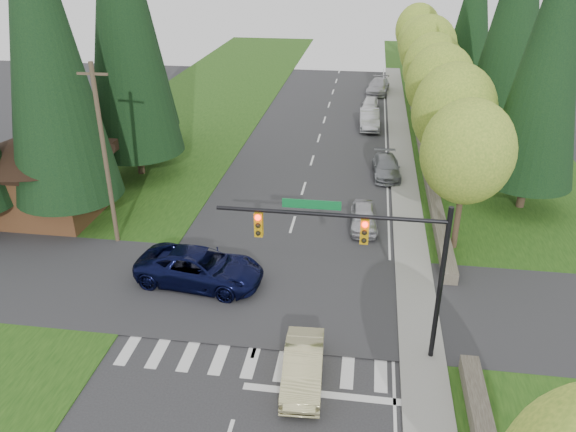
% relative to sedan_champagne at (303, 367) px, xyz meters
% --- Properties ---
extents(ground, '(120.00, 120.00, 0.00)m').
position_rel_sedan_champagne_xyz_m(ground, '(-2.21, -2.41, -0.70)').
color(ground, '#28282B').
rests_on(ground, ground).
extents(grass_east, '(14.00, 110.00, 0.06)m').
position_rel_sedan_champagne_xyz_m(grass_east, '(10.79, 17.59, -0.67)').
color(grass_east, '#1B4211').
rests_on(grass_east, ground).
extents(grass_west, '(14.00, 110.00, 0.06)m').
position_rel_sedan_champagne_xyz_m(grass_west, '(-15.21, 17.59, -0.67)').
color(grass_west, '#1B4211').
rests_on(grass_west, ground).
extents(cross_street, '(120.00, 8.00, 0.10)m').
position_rel_sedan_champagne_xyz_m(cross_street, '(-2.21, 5.59, -0.70)').
color(cross_street, '#28282B').
rests_on(cross_street, ground).
extents(sidewalk_east, '(1.80, 80.00, 0.13)m').
position_rel_sedan_champagne_xyz_m(sidewalk_east, '(4.69, 19.59, -0.63)').
color(sidewalk_east, gray).
rests_on(sidewalk_east, ground).
extents(curb_east, '(0.20, 80.00, 0.13)m').
position_rel_sedan_champagne_xyz_m(curb_east, '(3.84, 19.59, -0.63)').
color(curb_east, gray).
rests_on(curb_east, ground).
extents(stone_wall_north, '(0.70, 40.00, 0.70)m').
position_rel_sedan_champagne_xyz_m(stone_wall_north, '(6.39, 27.59, -0.35)').
color(stone_wall_north, '#4C4438').
rests_on(stone_wall_north, ground).
extents(traffic_signal, '(8.70, 0.37, 6.80)m').
position_rel_sedan_champagne_xyz_m(traffic_signal, '(2.16, 2.08, 4.29)').
color(traffic_signal, black).
rests_on(traffic_signal, ground).
extents(brown_building, '(8.40, 8.40, 5.40)m').
position_rel_sedan_champagne_xyz_m(brown_building, '(-17.21, 12.59, 2.44)').
color(brown_building, '#4C2D19').
rests_on(brown_building, ground).
extents(utility_pole, '(1.60, 0.24, 10.00)m').
position_rel_sedan_champagne_xyz_m(utility_pole, '(-11.71, 9.59, 4.44)').
color(utility_pole, '#473828').
rests_on(utility_pole, ground).
extents(decid_tree_0, '(4.80, 4.80, 8.37)m').
position_rel_sedan_champagne_xyz_m(decid_tree_0, '(6.99, 11.59, 4.90)').
color(decid_tree_0, '#38281C').
rests_on(decid_tree_0, ground).
extents(decid_tree_1, '(5.20, 5.20, 8.80)m').
position_rel_sedan_champagne_xyz_m(decid_tree_1, '(7.09, 18.59, 5.10)').
color(decid_tree_1, '#38281C').
rests_on(decid_tree_1, ground).
extents(decid_tree_2, '(5.00, 5.00, 8.82)m').
position_rel_sedan_champagne_xyz_m(decid_tree_2, '(6.89, 25.59, 5.23)').
color(decid_tree_2, '#38281C').
rests_on(decid_tree_2, ground).
extents(decid_tree_3, '(5.00, 5.00, 8.55)m').
position_rel_sedan_champagne_xyz_m(decid_tree_3, '(6.99, 32.59, 4.97)').
color(decid_tree_3, '#38281C').
rests_on(decid_tree_3, ground).
extents(decid_tree_4, '(5.40, 5.40, 9.18)m').
position_rel_sedan_champagne_xyz_m(decid_tree_4, '(7.09, 39.59, 5.36)').
color(decid_tree_4, '#38281C').
rests_on(decid_tree_4, ground).
extents(decid_tree_5, '(4.80, 4.80, 8.30)m').
position_rel_sedan_champagne_xyz_m(decid_tree_5, '(6.89, 46.59, 4.83)').
color(decid_tree_5, '#38281C').
rests_on(decid_tree_5, ground).
extents(decid_tree_6, '(5.20, 5.20, 8.86)m').
position_rel_sedan_champagne_xyz_m(decid_tree_6, '(6.99, 53.59, 5.17)').
color(decid_tree_6, '#38281C').
rests_on(decid_tree_6, ground).
extents(conifer_w_a, '(6.12, 6.12, 19.80)m').
position_rel_sedan_champagne_xyz_m(conifer_w_a, '(-15.21, 11.59, 10.10)').
color(conifer_w_a, '#38281C').
rests_on(conifer_w_a, ground).
extents(conifer_w_b, '(5.44, 5.44, 17.80)m').
position_rel_sedan_champagne_xyz_m(conifer_w_b, '(-18.21, 15.59, 9.09)').
color(conifer_w_b, '#38281C').
rests_on(conifer_w_b, ground).
extents(conifer_w_c, '(6.46, 6.46, 20.80)m').
position_rel_sedan_champagne_xyz_m(conifer_w_c, '(-14.21, 19.59, 10.60)').
color(conifer_w_c, '#38281C').
rests_on(conifer_w_c, ground).
extents(conifer_w_e, '(5.78, 5.78, 18.80)m').
position_rel_sedan_champagne_xyz_m(conifer_w_e, '(-16.21, 25.59, 9.59)').
color(conifer_w_e, '#38281C').
rests_on(conifer_w_e, ground).
extents(conifer_e_a, '(5.44, 5.44, 17.80)m').
position_rel_sedan_champagne_xyz_m(conifer_e_a, '(11.79, 17.59, 9.09)').
color(conifer_e_a, '#38281C').
rests_on(conifer_e_a, ground).
extents(conifer_e_b, '(6.12, 6.12, 19.80)m').
position_rel_sedan_champagne_xyz_m(conifer_e_b, '(12.79, 31.59, 10.10)').
color(conifer_e_b, '#38281C').
rests_on(conifer_e_b, ground).
extents(conifer_e_c, '(5.10, 5.10, 16.80)m').
position_rel_sedan_champagne_xyz_m(conifer_e_c, '(11.79, 45.59, 8.59)').
color(conifer_e_c, '#38281C').
rests_on(conifer_e_c, ground).
extents(sedan_champagne, '(1.71, 4.31, 1.39)m').
position_rel_sedan_champagne_xyz_m(sedan_champagne, '(0.00, 0.00, 0.00)').
color(sedan_champagne, '#CBC287').
rests_on(sedan_champagne, ground).
extents(suv_navy, '(6.55, 3.61, 1.74)m').
position_rel_sedan_champagne_xyz_m(suv_navy, '(-5.84, 6.14, 0.17)').
color(suv_navy, black).
rests_on(suv_navy, ground).
extents(parked_car_a, '(1.73, 3.98, 1.34)m').
position_rel_sedan_champagne_xyz_m(parked_car_a, '(1.99, 13.32, -0.03)').
color(parked_car_a, '#BABABF').
rests_on(parked_car_a, ground).
extents(parked_car_b, '(2.15, 4.71, 1.34)m').
position_rel_sedan_champagne_xyz_m(parked_car_b, '(3.39, 21.72, -0.03)').
color(parked_car_b, gray).
rests_on(parked_car_b, ground).
extents(parked_car_c, '(1.94, 4.99, 1.62)m').
position_rel_sedan_champagne_xyz_m(parked_car_c, '(1.99, 33.13, 0.11)').
color(parked_car_c, '#A7A8AC').
rests_on(parked_car_c, ground).
extents(parked_car_d, '(1.73, 3.83, 1.27)m').
position_rel_sedan_champagne_xyz_m(parked_car_d, '(1.99, 39.11, -0.06)').
color(parked_car_d, white).
rests_on(parked_car_d, ground).
extents(parked_car_e, '(2.78, 5.52, 1.54)m').
position_rel_sedan_champagne_xyz_m(parked_car_e, '(2.75, 46.20, 0.07)').
color(parked_car_e, '#AFAFB5').
rests_on(parked_car_e, ground).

